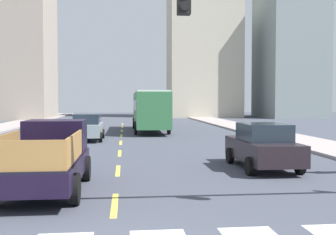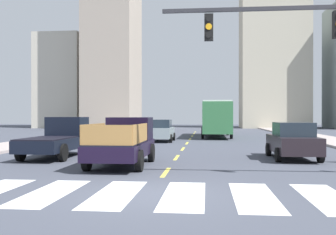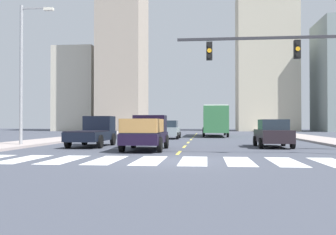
% 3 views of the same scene
% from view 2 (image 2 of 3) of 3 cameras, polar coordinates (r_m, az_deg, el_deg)
% --- Properties ---
extents(ground_plane, '(160.00, 160.00, 0.00)m').
position_cam_2_polar(ground_plane, '(10.44, -2.65, -10.99)').
color(ground_plane, '#3F434E').
extents(sidewalk_left, '(3.47, 110.00, 0.15)m').
position_cam_2_polar(sidewalk_left, '(30.87, -18.42, -3.37)').
color(sidewalk_left, '#A09490').
rests_on(sidewalk_left, ground).
extents(crosswalk_stripe_3, '(1.07, 3.79, 0.01)m').
position_cam_2_polar(crosswalk_stripe_3, '(11.13, -16.54, -10.28)').
color(crosswalk_stripe_3, silver).
rests_on(crosswalk_stripe_3, ground).
extents(crosswalk_stripe_4, '(1.07, 3.79, 0.01)m').
position_cam_2_polar(crosswalk_stripe_4, '(10.60, -7.48, -10.80)').
color(crosswalk_stripe_4, silver).
rests_on(crosswalk_stripe_4, ground).
extents(crosswalk_stripe_5, '(1.07, 3.79, 0.01)m').
position_cam_2_polar(crosswalk_stripe_5, '(10.35, 2.30, -11.07)').
color(crosswalk_stripe_5, silver).
rests_on(crosswalk_stripe_5, ground).
extents(crosswalk_stripe_6, '(1.07, 3.79, 0.01)m').
position_cam_2_polar(crosswalk_stripe_6, '(10.40, 12.28, -11.02)').
color(crosswalk_stripe_6, silver).
rests_on(crosswalk_stripe_6, ground).
extents(crosswalk_stripe_7, '(1.07, 3.79, 0.01)m').
position_cam_2_polar(crosswalk_stripe_7, '(10.74, 21.88, -10.67)').
color(crosswalk_stripe_7, silver).
rests_on(crosswalk_stripe_7, ground).
extents(lane_dash_0, '(0.16, 2.40, 0.01)m').
position_cam_2_polar(lane_dash_0, '(14.35, -0.32, -7.88)').
color(lane_dash_0, gold).
rests_on(lane_dash_0, ground).
extents(lane_dash_1, '(0.16, 2.40, 0.01)m').
position_cam_2_polar(lane_dash_1, '(19.29, 1.24, -5.77)').
color(lane_dash_1, gold).
rests_on(lane_dash_1, ground).
extents(lane_dash_2, '(0.16, 2.40, 0.01)m').
position_cam_2_polar(lane_dash_2, '(24.26, 2.15, -4.53)').
color(lane_dash_2, gold).
rests_on(lane_dash_2, ground).
extents(lane_dash_3, '(0.16, 2.40, 0.01)m').
position_cam_2_polar(lane_dash_3, '(29.24, 2.75, -3.70)').
color(lane_dash_3, gold).
rests_on(lane_dash_3, ground).
extents(lane_dash_4, '(0.16, 2.40, 0.01)m').
position_cam_2_polar(lane_dash_4, '(34.22, 3.18, -3.12)').
color(lane_dash_4, gold).
rests_on(lane_dash_4, ground).
extents(lane_dash_5, '(0.16, 2.40, 0.01)m').
position_cam_2_polar(lane_dash_5, '(39.21, 3.49, -2.68)').
color(lane_dash_5, gold).
rests_on(lane_dash_5, ground).
extents(lane_dash_6, '(0.16, 2.40, 0.01)m').
position_cam_2_polar(lane_dash_6, '(44.20, 3.74, -2.35)').
color(lane_dash_6, gold).
rests_on(lane_dash_6, ground).
extents(lane_dash_7, '(0.16, 2.40, 0.01)m').
position_cam_2_polar(lane_dash_7, '(49.19, 3.93, -2.08)').
color(lane_dash_7, gold).
rests_on(lane_dash_7, ground).
extents(pickup_stakebed, '(2.18, 5.20, 1.96)m').
position_cam_2_polar(pickup_stakebed, '(16.60, -6.31, -3.53)').
color(pickup_stakebed, black).
rests_on(pickup_stakebed, ground).
extents(pickup_dark, '(2.18, 5.20, 1.96)m').
position_cam_2_polar(pickup_dark, '(20.41, -15.41, -2.86)').
color(pickup_dark, black).
rests_on(pickup_dark, ground).
extents(city_bus, '(2.72, 10.80, 3.32)m').
position_cam_2_polar(city_bus, '(37.92, 6.94, 0.16)').
color(city_bus, '#316C40').
rests_on(city_bus, ground).
extents(sedan_near_left, '(2.02, 4.40, 1.72)m').
position_cam_2_polar(sedan_near_left, '(31.03, -1.05, -1.89)').
color(sedan_near_left, gray).
rests_on(sedan_near_left, ground).
extents(sedan_mid, '(2.02, 4.40, 1.72)m').
position_cam_2_polar(sedan_mid, '(19.47, 17.49, -3.20)').
color(sedan_mid, black).
rests_on(sedan_mid, ground).
extents(tower_tall_centre, '(7.38, 10.86, 34.35)m').
position_cam_2_polar(tower_tall_centre, '(64.75, -7.93, 13.81)').
color(tower_tall_centre, '#9E9183').
rests_on(tower_tall_centre, ground).
extents(block_mid_right, '(7.47, 7.38, 15.39)m').
position_cam_2_polar(block_mid_right, '(68.73, -14.95, 5.00)').
color(block_mid_right, beige).
rests_on(block_mid_right, ground).
extents(block_low_left, '(10.66, 7.68, 25.14)m').
position_cam_2_polar(block_low_left, '(68.06, 14.94, 9.19)').
color(block_low_left, '#B3AB96').
rests_on(block_low_left, ground).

